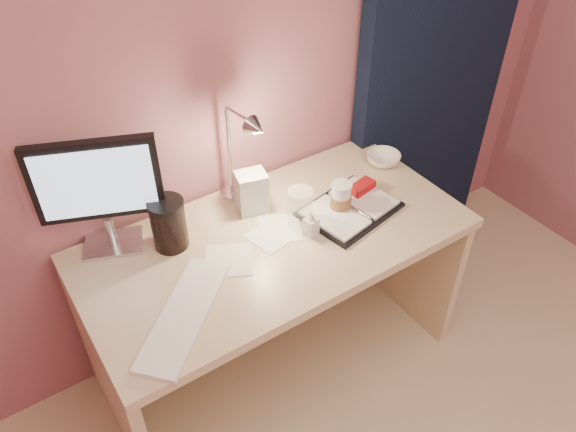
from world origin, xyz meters
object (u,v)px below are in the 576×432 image
keyboard (185,315)px  clear_cup (300,209)px  monitor (99,186)px  lotion_bottle (311,223)px  desk (266,269)px  bowl (383,159)px  coffee_cup (341,199)px  dark_jar (169,226)px  product_box (252,192)px  desk_lamp (239,153)px  planner (351,207)px

keyboard → clear_cup: clear_cup is taller
monitor → lotion_bottle: bearing=-6.8°
monitor → lotion_bottle: (0.61, -0.33, -0.21)m
desk → bowl: (0.63, 0.06, 0.25)m
coffee_cup → bowl: size_ratio=0.88×
dark_jar → product_box: (0.34, 0.01, -0.00)m
monitor → coffee_cup: 0.85m
product_box → desk_lamp: desk_lamp is taller
desk → dark_jar: size_ratio=8.20×
desk → product_box: 0.33m
keyboard → coffee_cup: size_ratio=3.66×
lotion_bottle → clear_cup: bearing=99.3°
planner → clear_cup: size_ratio=2.46×
clear_cup → desk_lamp: 0.29m
lotion_bottle → dark_jar: dark_jar is taller
desk → desk_lamp: (-0.02, 0.13, 0.48)m
keyboard → desk_lamp: bearing=-1.3°
bowl → lotion_bottle: (-0.51, -0.19, 0.03)m
coffee_cup → planner: bearing=-21.4°
coffee_cup → bowl: bearing=23.8°
planner → clear_cup: bearing=161.3°
desk → coffee_cup: size_ratio=11.04×
desk → desk_lamp: bearing=98.1°
planner → bowl: 0.35m
dark_jar → desk_lamp: bearing=6.3°
monitor → bowl: 1.16m
keyboard → planner: bearing=-32.5°
clear_cup → keyboard: bearing=-163.7°
bowl → dark_jar: (-0.95, 0.03, 0.06)m
coffee_cup → lotion_bottle: bearing=-165.7°
clear_cup → lotion_bottle: size_ratio=1.60×
lotion_bottle → bowl: bearing=20.8°
monitor → planner: (0.82, -0.31, -0.25)m
desk → desk_lamp: 0.50m
monitor → coffee_cup: size_ratio=3.42×
planner → dark_jar: dark_jar is taller
coffee_cup → desk_lamp: desk_lamp is taller
clear_cup → bowl: bearing=14.9°
coffee_cup → dark_jar: 0.63m
monitor → desk_lamp: size_ratio=1.06×
planner → keyboard: bearing=178.8°
keyboard → product_box: size_ratio=2.81×
product_box → coffee_cup: bearing=-22.1°
bowl → product_box: product_box is taller
lotion_bottle → desk: bearing=131.5°
clear_cup → lotion_bottle: bearing=-80.7°
lotion_bottle → desk_lamp: bearing=117.5°
planner → clear_cup: clear_cup is taller
lotion_bottle → monitor: bearing=151.4°
dark_jar → desk: bearing=-15.8°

